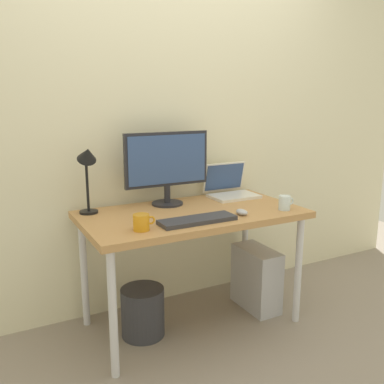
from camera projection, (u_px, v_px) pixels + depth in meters
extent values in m
plane|color=gray|center=(192.00, 322.00, 2.74)|extent=(6.00, 6.00, 0.00)
cube|color=beige|center=(163.00, 115.00, 2.81)|extent=(4.40, 0.04, 2.60)
cube|color=#B7844C|center=(192.00, 215.00, 2.58)|extent=(1.33, 0.71, 0.04)
cylinder|color=silver|center=(113.00, 315.00, 2.13)|extent=(0.04, 0.04, 0.70)
cylinder|color=silver|center=(298.00, 270.00, 2.68)|extent=(0.04, 0.04, 0.70)
cylinder|color=silver|center=(84.00, 273.00, 2.64)|extent=(0.04, 0.04, 0.70)
cylinder|color=silver|center=(245.00, 242.00, 3.19)|extent=(0.04, 0.04, 0.70)
cylinder|color=#232328|center=(167.00, 203.00, 2.74)|extent=(0.20, 0.20, 0.01)
cylinder|color=#232328|center=(167.00, 194.00, 2.73)|extent=(0.04, 0.04, 0.11)
cube|color=#232328|center=(167.00, 159.00, 2.68)|extent=(0.56, 0.03, 0.34)
cube|color=#334C7F|center=(168.00, 159.00, 2.66)|extent=(0.52, 0.01, 0.30)
cube|color=silver|center=(234.00, 196.00, 2.92)|extent=(0.32, 0.22, 0.02)
cube|color=silver|center=(224.00, 177.00, 3.01)|extent=(0.32, 0.06, 0.21)
cube|color=#334C7F|center=(225.00, 177.00, 3.01)|extent=(0.30, 0.04, 0.18)
cylinder|color=black|center=(89.00, 212.00, 2.54)|extent=(0.11, 0.11, 0.01)
cylinder|color=black|center=(87.00, 185.00, 2.50)|extent=(0.02, 0.02, 0.31)
cone|color=black|center=(87.00, 154.00, 2.43)|extent=(0.11, 0.14, 0.13)
cube|color=#333338|center=(197.00, 220.00, 2.35)|extent=(0.44, 0.14, 0.02)
ellipsoid|color=#B2B2B7|center=(242.00, 212.00, 2.49)|extent=(0.06, 0.09, 0.03)
cylinder|color=orange|center=(141.00, 222.00, 2.20)|extent=(0.09, 0.09, 0.09)
torus|color=orange|center=(151.00, 220.00, 2.22)|extent=(0.05, 0.01, 0.05)
cylinder|color=silver|center=(284.00, 203.00, 2.60)|extent=(0.07, 0.07, 0.09)
torus|color=silver|center=(291.00, 201.00, 2.62)|extent=(0.05, 0.01, 0.05)
cube|color=#B2B2B7|center=(256.00, 278.00, 2.89)|extent=(0.18, 0.36, 0.42)
cylinder|color=#333338|center=(143.00, 312.00, 2.56)|extent=(0.26, 0.26, 0.30)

